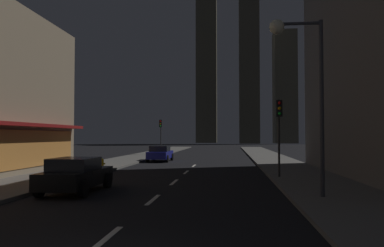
% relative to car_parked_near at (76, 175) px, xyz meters
% --- Properties ---
extents(ground_plane, '(78.00, 136.00, 0.10)m').
position_rel_car_parked_near_xyz_m(ground_plane, '(3.60, 22.14, -0.79)').
color(ground_plane, black).
extents(sidewalk_right, '(4.00, 76.00, 0.15)m').
position_rel_car_parked_near_xyz_m(sidewalk_right, '(10.60, 22.14, -0.67)').
color(sidewalk_right, '#605E59').
rests_on(sidewalk_right, ground).
extents(sidewalk_left, '(4.00, 76.00, 0.15)m').
position_rel_car_parked_near_xyz_m(sidewalk_left, '(-3.40, 22.14, -0.67)').
color(sidewalk_left, '#605E59').
rests_on(sidewalk_left, ground).
extents(lane_marking_center, '(0.16, 28.20, 0.01)m').
position_rel_car_parked_near_xyz_m(lane_marking_center, '(3.60, 1.14, -0.73)').
color(lane_marking_center, silver).
rests_on(lane_marking_center, ground).
extents(skyscraper_distant_tall, '(6.99, 6.30, 63.46)m').
position_rel_car_parked_near_xyz_m(skyscraper_distant_tall, '(-1.50, 111.78, 30.99)').
color(skyscraper_distant_tall, brown).
rests_on(skyscraper_distant_tall, ground).
extents(skyscraper_distant_mid, '(6.15, 5.95, 56.91)m').
position_rel_car_parked_near_xyz_m(skyscraper_distant_mid, '(12.49, 100.81, 27.71)').
color(skyscraper_distant_mid, '#4D4939').
rests_on(skyscraper_distant_mid, ground).
extents(skyscraper_distant_short, '(7.02, 8.37, 36.19)m').
position_rel_car_parked_near_xyz_m(skyscraper_distant_short, '(24.24, 106.77, 17.35)').
color(skyscraper_distant_short, '#5C5745').
rests_on(skyscraper_distant_short, ground).
extents(skyscraper_distant_slender, '(6.16, 6.86, 77.07)m').
position_rel_car_parked_near_xyz_m(skyscraper_distant_slender, '(38.68, 101.97, 37.80)').
color(skyscraper_distant_slender, '#302D24').
rests_on(skyscraper_distant_slender, ground).
extents(car_parked_near, '(1.98, 4.24, 1.45)m').
position_rel_car_parked_near_xyz_m(car_parked_near, '(0.00, 0.00, 0.00)').
color(car_parked_near, black).
rests_on(car_parked_near, ground).
extents(car_parked_far, '(1.98, 4.24, 1.45)m').
position_rel_car_parked_near_xyz_m(car_parked_far, '(0.00, 18.83, 0.00)').
color(car_parked_far, navy).
rests_on(car_parked_far, ground).
extents(fire_hydrant_far_left, '(0.42, 0.30, 0.65)m').
position_rel_car_parked_near_xyz_m(fire_hydrant_far_left, '(-2.30, 9.68, -0.29)').
color(fire_hydrant_far_left, gold).
rests_on(fire_hydrant_far_left, sidewalk_left).
extents(traffic_light_near_right, '(0.32, 0.48, 4.20)m').
position_rel_car_parked_near_xyz_m(traffic_light_near_right, '(9.10, 5.40, 2.45)').
color(traffic_light_near_right, '#2D2D2D').
rests_on(traffic_light_near_right, sidewalk_right).
extents(traffic_light_far_left, '(0.32, 0.48, 4.20)m').
position_rel_car_parked_near_xyz_m(traffic_light_far_left, '(-1.90, 29.09, 2.45)').
color(traffic_light_far_left, '#2D2D2D').
rests_on(traffic_light_far_left, sidewalk_left).
extents(street_lamp_right, '(1.96, 0.56, 6.58)m').
position_rel_car_parked_near_xyz_m(street_lamp_right, '(8.98, -1.02, 4.33)').
color(street_lamp_right, '#38383D').
rests_on(street_lamp_right, sidewalk_right).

